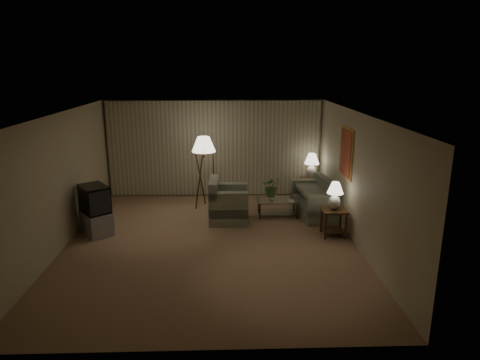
% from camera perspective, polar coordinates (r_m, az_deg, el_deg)
% --- Properties ---
extents(ground, '(7.00, 7.00, 0.00)m').
position_cam_1_polar(ground, '(9.10, -3.83, -8.35)').
color(ground, tan).
rests_on(ground, ground).
extents(room_shell, '(6.04, 7.02, 2.72)m').
position_cam_1_polar(room_shell, '(10.03, -3.60, 4.35)').
color(room_shell, beige).
rests_on(room_shell, ground).
extents(sofa, '(1.75, 1.12, 0.71)m').
position_cam_1_polar(sofa, '(10.76, 9.86, -2.76)').
color(sofa, gray).
rests_on(sofa, ground).
extents(armchair, '(0.99, 0.94, 0.81)m').
position_cam_1_polar(armchair, '(10.19, -1.53, -3.27)').
color(armchair, gray).
rests_on(armchair, ground).
extents(side_table_near, '(0.53, 0.53, 0.60)m').
position_cam_1_polar(side_table_near, '(9.53, 12.38, -4.91)').
color(side_table_near, '#331E0E').
rests_on(side_table_near, ground).
extents(side_table_far, '(0.54, 0.45, 0.60)m').
position_cam_1_polar(side_table_far, '(11.92, 9.42, -0.71)').
color(side_table_far, '#331E0E').
rests_on(side_table_far, ground).
extents(table_lamp_near, '(0.35, 0.35, 0.61)m').
position_cam_1_polar(table_lamp_near, '(9.36, 12.57, -1.75)').
color(table_lamp_near, silver).
rests_on(table_lamp_near, side_table_near).
extents(table_lamp_far, '(0.41, 0.41, 0.70)m').
position_cam_1_polar(table_lamp_far, '(11.77, 9.54, 2.14)').
color(table_lamp_far, silver).
rests_on(table_lamp_far, side_table_far).
extents(coffee_table, '(1.04, 0.57, 0.41)m').
position_cam_1_polar(coffee_table, '(10.54, 5.01, -3.41)').
color(coffee_table, silver).
rests_on(coffee_table, ground).
extents(tv_cabinet, '(1.27, 1.26, 0.50)m').
position_cam_1_polar(tv_cabinet, '(9.99, -18.59, -5.40)').
color(tv_cabinet, '#959598').
rests_on(tv_cabinet, ground).
extents(crt_tv, '(1.17, 1.16, 0.60)m').
position_cam_1_polar(crt_tv, '(9.82, -18.85, -2.40)').
color(crt_tv, black).
rests_on(crt_tv, tv_cabinet).
extents(floor_lamp, '(0.61, 0.61, 1.86)m').
position_cam_1_polar(floor_lamp, '(11.02, -4.79, 1.20)').
color(floor_lamp, '#331E0E').
rests_on(floor_lamp, ground).
extents(ottoman, '(0.81, 0.81, 0.41)m').
position_cam_1_polar(ottoman, '(10.54, -1.59, -3.76)').
color(ottoman, '#AA6539').
rests_on(ottoman, ground).
extents(vase, '(0.16, 0.16, 0.16)m').
position_cam_1_polar(vase, '(10.46, 4.22, -2.28)').
color(vase, white).
rests_on(vase, coffee_table).
extents(flowers, '(0.49, 0.44, 0.50)m').
position_cam_1_polar(flowers, '(10.36, 4.26, -0.53)').
color(flowers, '#4A7534').
rests_on(flowers, vase).
extents(book, '(0.16, 0.21, 0.02)m').
position_cam_1_polar(book, '(10.43, 6.46, -2.80)').
color(book, olive).
rests_on(book, coffee_table).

